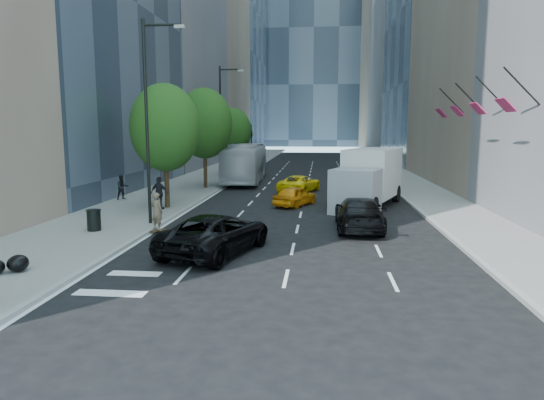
# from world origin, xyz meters

# --- Properties ---
(ground) EXTENTS (160.00, 160.00, 0.00)m
(ground) POSITION_xyz_m (0.00, 0.00, 0.00)
(ground) COLOR black
(ground) RESTS_ON ground
(sidewalk_left) EXTENTS (6.00, 120.00, 0.15)m
(sidewalk_left) POSITION_xyz_m (-9.00, 30.00, 0.07)
(sidewalk_left) COLOR slate
(sidewalk_left) RESTS_ON ground
(sidewalk_right) EXTENTS (4.00, 120.00, 0.15)m
(sidewalk_right) POSITION_xyz_m (10.00, 30.00, 0.07)
(sidewalk_right) COLOR slate
(sidewalk_right) RESTS_ON ground
(tower_left_end) EXTENTS (20.00, 28.00, 60.00)m
(tower_left_end) POSITION_xyz_m (-22.00, 92.00, 30.00)
(tower_left_end) COLOR #2A3442
(tower_left_end) RESTS_ON ground
(tower_right_far) EXTENTS (20.00, 24.00, 50.00)m
(tower_right_far) POSITION_xyz_m (22.00, 98.00, 25.00)
(tower_right_far) COLOR #7A6655
(tower_right_far) RESTS_ON ground
(lamp_near) EXTENTS (2.13, 0.22, 10.00)m
(lamp_near) POSITION_xyz_m (-6.32, 4.00, 5.81)
(lamp_near) COLOR black
(lamp_near) RESTS_ON sidewalk_left
(lamp_far) EXTENTS (2.13, 0.22, 10.00)m
(lamp_far) POSITION_xyz_m (-6.32, 22.00, 5.81)
(lamp_far) COLOR black
(lamp_far) RESTS_ON sidewalk_left
(tree_near) EXTENTS (4.20, 4.20, 7.46)m
(tree_near) POSITION_xyz_m (-7.20, 9.00, 4.97)
(tree_near) COLOR black
(tree_near) RESTS_ON sidewalk_left
(tree_mid) EXTENTS (4.50, 4.50, 7.99)m
(tree_mid) POSITION_xyz_m (-7.20, 19.00, 5.32)
(tree_mid) COLOR black
(tree_mid) RESTS_ON sidewalk_left
(tree_far) EXTENTS (3.90, 3.90, 6.92)m
(tree_far) POSITION_xyz_m (-7.20, 32.00, 4.62)
(tree_far) COLOR black
(tree_far) RESTS_ON sidewalk_left
(traffic_signal) EXTENTS (2.48, 0.53, 5.20)m
(traffic_signal) POSITION_xyz_m (-6.40, 40.00, 4.23)
(traffic_signal) COLOR black
(traffic_signal) RESTS_ON sidewalk_left
(facade_flags) EXTENTS (1.85, 13.30, 2.05)m
(facade_flags) POSITION_xyz_m (10.64, 10.00, 6.18)
(facade_flags) COLOR black
(facade_flags) RESTS_ON ground
(skateboarder) EXTENTS (0.78, 0.67, 1.82)m
(skateboarder) POSITION_xyz_m (-5.60, 2.46, 0.91)
(skateboarder) COLOR brown
(skateboarder) RESTS_ON ground
(black_sedan_lincoln) EXTENTS (4.24, 6.26, 1.59)m
(black_sedan_lincoln) POSITION_xyz_m (-2.00, -1.00, 0.80)
(black_sedan_lincoln) COLOR black
(black_sedan_lincoln) RESTS_ON ground
(black_sedan_mercedes) EXTENTS (2.26, 5.54, 1.61)m
(black_sedan_mercedes) POSITION_xyz_m (4.02, 4.20, 0.80)
(black_sedan_mercedes) COLOR black
(black_sedan_mercedes) RESTS_ON ground
(taxi_a) EXTENTS (2.96, 4.07, 1.29)m
(taxi_a) POSITION_xyz_m (0.50, 11.20, 0.64)
(taxi_a) COLOR orange
(taxi_a) RESTS_ON ground
(taxi_b) EXTENTS (2.47, 4.18, 1.30)m
(taxi_b) POSITION_xyz_m (4.20, 14.00, 0.65)
(taxi_b) COLOR yellow
(taxi_b) RESTS_ON ground
(taxi_c) EXTENTS (3.56, 5.21, 1.32)m
(taxi_c) POSITION_xyz_m (0.50, 18.00, 0.66)
(taxi_c) COLOR yellow
(taxi_c) RESTS_ON ground
(taxi_d) EXTENTS (3.23, 4.86, 1.31)m
(taxi_d) POSITION_xyz_m (4.20, 17.36, 0.65)
(taxi_d) COLOR #FFE90D
(taxi_d) RESTS_ON ground
(city_bus) EXTENTS (3.48, 12.71, 3.51)m
(city_bus) POSITION_xyz_m (-4.80, 24.81, 1.75)
(city_bus) COLOR #B5B7BB
(city_bus) RESTS_ON ground
(box_truck) EXTENTS (5.19, 8.04, 3.62)m
(box_truck) POSITION_xyz_m (5.12, 11.32, 1.84)
(box_truck) COLOR silver
(box_truck) RESTS_ON ground
(pedestrian_a) EXTENTS (1.04, 1.01, 1.68)m
(pedestrian_a) POSITION_xyz_m (-11.20, 11.77, 0.99)
(pedestrian_a) COLOR black
(pedestrian_a) RESTS_ON sidewalk_left
(pedestrian_b) EXTENTS (1.22, 0.73, 1.95)m
(pedestrian_b) POSITION_xyz_m (-7.40, 8.15, 1.12)
(pedestrian_b) COLOR black
(pedestrian_b) RESTS_ON sidewalk_left
(trash_can) EXTENTS (0.64, 0.64, 0.95)m
(trash_can) POSITION_xyz_m (-8.53, 2.00, 0.63)
(trash_can) COLOR black
(trash_can) RESTS_ON sidewalk_left
(garbage_bags) EXTENTS (1.17, 1.12, 0.58)m
(garbage_bags) POSITION_xyz_m (-8.24, -4.79, 0.42)
(garbage_bags) COLOR black
(garbage_bags) RESTS_ON sidewalk_left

